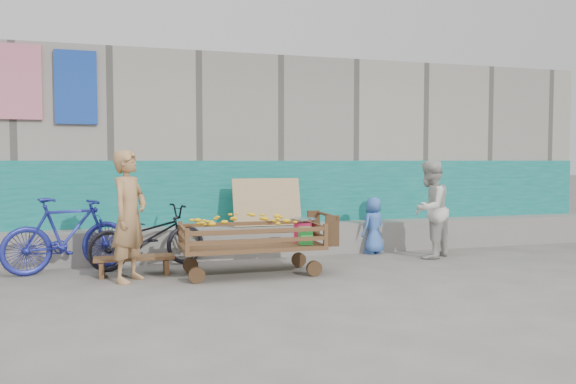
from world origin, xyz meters
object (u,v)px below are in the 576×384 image
object	(u,v)px
woman	(430,209)
bicycle_blue	(67,235)
banana_cart	(249,231)
child	(374,225)
bench	(134,261)
bicycle_dark	(148,237)
vendor_man	(129,216)

from	to	relation	value
woman	bicycle_blue	bearing A→B (deg)	-40.03
banana_cart	woman	bearing A→B (deg)	9.18
child	bench	bearing A→B (deg)	-14.44
bicycle_dark	bicycle_blue	distance (m)	0.99
bench	bicycle_dark	bearing A→B (deg)	69.23
bench	vendor_man	xyz separation A→B (m)	(-0.05, -0.32, 0.59)
vendor_man	child	distance (m)	3.70
banana_cart	bicycle_blue	distance (m)	2.30
banana_cart	bench	distance (m)	1.44
woman	child	distance (m)	0.88
child	vendor_man	bearing A→B (deg)	-9.64
banana_cart	bench	world-z (taller)	banana_cart
woman	bicycle_blue	xyz separation A→B (m)	(-4.91, 0.38, -0.23)
bench	child	world-z (taller)	child
child	bicycle_dark	size ratio (longest dim) A/B	0.55
bicycle_blue	bicycle_dark	bearing A→B (deg)	-110.11
banana_cart	bench	xyz separation A→B (m)	(-1.35, 0.34, -0.36)
banana_cart	bicycle_blue	world-z (taller)	bicycle_blue
child	bicycle_dark	bearing A→B (deg)	-22.04
banana_cart	bicycle_blue	bearing A→B (deg)	159.08
child	bicycle_blue	distance (m)	4.30
vendor_man	bicycle_dark	bearing A→B (deg)	16.14
bicycle_dark	vendor_man	bearing A→B (deg)	147.03
bicycle_dark	bicycle_blue	size ratio (longest dim) A/B	0.99
bench	woman	xyz separation A→B (m)	(4.11, 0.10, 0.53)
woman	bicycle_dark	xyz separation A→B (m)	(-3.93, 0.38, -0.30)
child	bicycle_dark	xyz separation A→B (m)	(-3.31, -0.18, -0.02)
bench	child	bearing A→B (deg)	10.74
woman	child	xyz separation A→B (m)	(-0.62, 0.56, -0.28)
woman	child	bearing A→B (deg)	-77.75
banana_cart	bicycle_blue	size ratio (longest dim) A/B	1.19
vendor_man	woman	distance (m)	4.19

